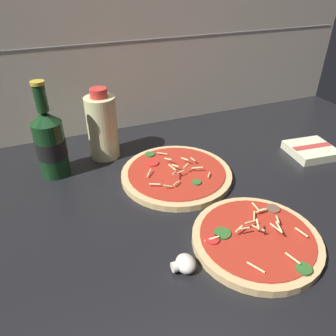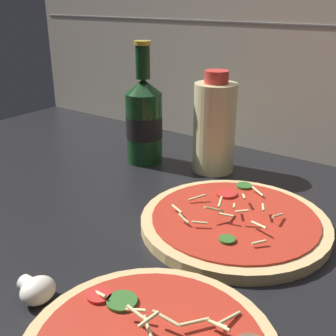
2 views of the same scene
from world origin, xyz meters
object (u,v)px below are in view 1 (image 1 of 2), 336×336
at_px(beer_bottle, 50,143).
at_px(oil_bottle, 102,126).
at_px(mushroom_left, 185,264).
at_px(pizza_far, 176,174).
at_px(dish_towel, 311,150).
at_px(pizza_near, 256,239).

relative_size(beer_bottle, oil_bottle, 1.24).
bearing_deg(mushroom_left, beer_bottle, 113.30).
distance_m(pizza_far, dish_towel, 0.41).
bearing_deg(pizza_far, beer_bottle, 154.28).
height_order(pizza_near, beer_bottle, beer_bottle).
bearing_deg(beer_bottle, oil_bottle, 17.08).
bearing_deg(mushroom_left, oil_bottle, 94.84).
distance_m(mushroom_left, dish_towel, 0.57).
height_order(pizza_near, pizza_far, pizza_near).
relative_size(pizza_far, dish_towel, 2.11).
xyz_separation_m(pizza_far, mushroom_left, (-0.11, -0.28, 0.01)).
relative_size(pizza_near, beer_bottle, 1.03).
bearing_deg(pizza_far, pizza_near, -78.91).
bearing_deg(dish_towel, pizza_far, 175.21).
distance_m(beer_bottle, dish_towel, 0.72).
distance_m(oil_bottle, dish_towel, 0.60).
height_order(beer_bottle, mushroom_left, beer_bottle).
relative_size(pizza_far, mushroom_left, 6.36).
bearing_deg(pizza_near, beer_bottle, 129.49).
relative_size(mushroom_left, dish_towel, 0.33).
bearing_deg(dish_towel, mushroom_left, -154.30).
distance_m(beer_bottle, mushroom_left, 0.46).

